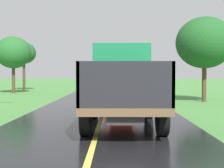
{
  "coord_description": "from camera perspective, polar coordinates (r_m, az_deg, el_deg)",
  "views": [
    {
      "loc": [
        0.52,
        -1.75,
        1.8
      ],
      "look_at": [
        0.41,
        9.59,
        1.4
      ],
      "focal_mm": 49.57,
      "sensor_mm": 36.0,
      "label": 1
    }
  ],
  "objects": [
    {
      "name": "banana_truck_near",
      "position": [
        10.97,
        1.81,
        0.35
      ],
      "size": [
        2.38,
        5.82,
        2.8
      ],
      "color": "#2D2D30",
      "rests_on": "road_surface"
    },
    {
      "name": "banana_truck_far",
      "position": [
        25.74,
        1.43,
        1.29
      ],
      "size": [
        2.38,
        5.81,
        2.8
      ],
      "color": "#2D2D30",
      "rests_on": "road_surface"
    },
    {
      "name": "roadside_tree_near_left",
      "position": [
        20.41,
        16.7,
        7.29
      ],
      "size": [
        3.59,
        3.59,
        5.33
      ],
      "color": "#4C3823",
      "rests_on": "ground"
    },
    {
      "name": "roadside_tree_mid_right",
      "position": [
        34.2,
        -15.96,
        5.47
      ],
      "size": [
        2.55,
        2.55,
        5.09
      ],
      "color": "#4C3823",
      "rests_on": "ground"
    },
    {
      "name": "roadside_tree_far_left",
      "position": [
        28.99,
        -17.76,
        5.53
      ],
      "size": [
        3.14,
        3.14,
        5.05
      ],
      "color": "#4C3823",
      "rests_on": "ground"
    }
  ]
}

